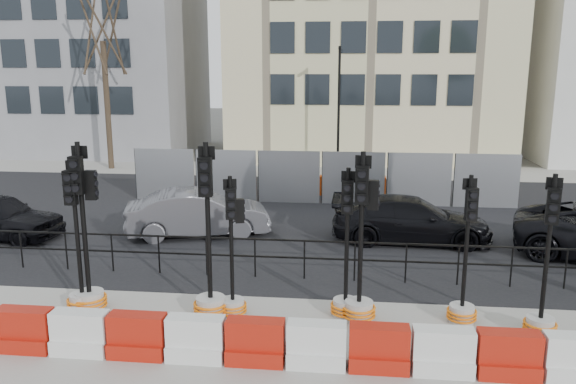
# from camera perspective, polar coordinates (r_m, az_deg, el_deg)

# --- Properties ---
(ground) EXTENTS (120.00, 120.00, 0.00)m
(ground) POSITION_cam_1_polar(r_m,az_deg,el_deg) (12.62, 1.22, -10.86)
(ground) COLOR #51514C
(ground) RESTS_ON ground
(sidewalk_near) EXTENTS (40.00, 6.00, 0.02)m
(sidewalk_near) POSITION_cam_1_polar(r_m,az_deg,el_deg) (9.94, -0.35, -17.62)
(sidewalk_near) COLOR gray
(sidewalk_near) RESTS_ON ground
(road) EXTENTS (40.00, 14.00, 0.03)m
(road) POSITION_cam_1_polar(r_m,az_deg,el_deg) (19.23, 3.03, -2.57)
(road) COLOR black
(road) RESTS_ON ground
(sidewalk_far) EXTENTS (40.00, 4.00, 0.02)m
(sidewalk_far) POSITION_cam_1_polar(r_m,az_deg,el_deg) (28.01, 4.06, 2.17)
(sidewalk_far) COLOR gray
(sidewalk_far) RESTS_ON ground
(building_grey) EXTENTS (11.00, 9.06, 14.00)m
(building_grey) POSITION_cam_1_polar(r_m,az_deg,el_deg) (36.78, -18.53, 14.95)
(building_grey) COLOR gray
(building_grey) RESTS_ON ground
(kerb_railing) EXTENTS (18.00, 0.04, 1.00)m
(kerb_railing) POSITION_cam_1_polar(r_m,az_deg,el_deg) (13.49, 1.68, -6.17)
(kerb_railing) COLOR black
(kerb_railing) RESTS_ON ground
(heras_fencing) EXTENTS (14.33, 1.72, 2.00)m
(heras_fencing) POSITION_cam_1_polar(r_m,az_deg,el_deg) (21.74, 2.17, 1.09)
(heras_fencing) COLOR #94959C
(heras_fencing) RESTS_ON ground
(lamp_post_far) EXTENTS (0.12, 0.56, 6.00)m
(lamp_post_far) POSITION_cam_1_polar(r_m,az_deg,el_deg) (26.59, 5.17, 8.58)
(lamp_post_far) COLOR black
(lamp_post_far) RESTS_ON ground
(tree_bare_far) EXTENTS (2.00, 2.00, 9.00)m
(tree_bare_far) POSITION_cam_1_polar(r_m,az_deg,el_deg) (29.63, -18.35, 15.05)
(tree_bare_far) COLOR #473828
(tree_bare_far) RESTS_ON ground
(barrier_row) EXTENTS (14.65, 0.50, 0.80)m
(barrier_row) POSITION_cam_1_polar(r_m,az_deg,el_deg) (9.95, -0.22, -15.28)
(barrier_row) COLOR #AC100D
(barrier_row) RESTS_ON ground
(traffic_signal_a) EXTENTS (0.65, 0.65, 3.28)m
(traffic_signal_a) POSITION_cam_1_polar(r_m,az_deg,el_deg) (12.53, -20.31, -8.51)
(traffic_signal_a) COLOR beige
(traffic_signal_a) RESTS_ON ground
(traffic_signal_b) EXTENTS (0.71, 0.71, 3.58)m
(traffic_signal_b) POSITION_cam_1_polar(r_m,az_deg,el_deg) (12.44, -19.66, -7.74)
(traffic_signal_b) COLOR beige
(traffic_signal_b) RESTS_ON ground
(traffic_signal_c) EXTENTS (0.71, 0.71, 3.61)m
(traffic_signal_c) POSITION_cam_1_polar(r_m,az_deg,el_deg) (11.60, -7.95, -9.15)
(traffic_signal_c) COLOR beige
(traffic_signal_c) RESTS_ON ground
(traffic_signal_d) EXTENTS (0.58, 0.58, 2.94)m
(traffic_signal_d) POSITION_cam_1_polar(r_m,az_deg,el_deg) (11.64, -5.63, -9.25)
(traffic_signal_d) COLOR beige
(traffic_signal_d) RESTS_ON ground
(traffic_signal_e) EXTENTS (0.61, 0.61, 3.11)m
(traffic_signal_e) POSITION_cam_1_polar(r_m,az_deg,el_deg) (11.62, 5.88, -9.62)
(traffic_signal_e) COLOR beige
(traffic_signal_e) RESTS_ON ground
(traffic_signal_f) EXTENTS (0.68, 0.68, 3.46)m
(traffic_signal_f) POSITION_cam_1_polar(r_m,az_deg,el_deg) (11.41, 7.34, -9.10)
(traffic_signal_f) COLOR beige
(traffic_signal_f) RESTS_ON ground
(traffic_signal_g) EXTENTS (0.59, 0.59, 3.02)m
(traffic_signal_g) POSITION_cam_1_polar(r_m,az_deg,el_deg) (11.83, 17.38, -9.83)
(traffic_signal_g) COLOR beige
(traffic_signal_g) RESTS_ON ground
(traffic_signal_h) EXTENTS (0.62, 0.62, 3.15)m
(traffic_signal_h) POSITION_cam_1_polar(r_m,az_deg,el_deg) (11.78, 24.41, -10.36)
(traffic_signal_h) COLOR beige
(traffic_signal_h) RESTS_ON ground
(car_b) EXTENTS (3.82, 5.09, 1.41)m
(car_b) POSITION_cam_1_polar(r_m,az_deg,el_deg) (17.21, -9.12, -2.14)
(car_b) COLOR #525257
(car_b) RESTS_ON ground
(car_c) EXTENTS (2.05, 4.67, 1.34)m
(car_c) POSITION_cam_1_polar(r_m,az_deg,el_deg) (16.80, 12.37, -2.77)
(car_c) COLOR black
(car_c) RESTS_ON ground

